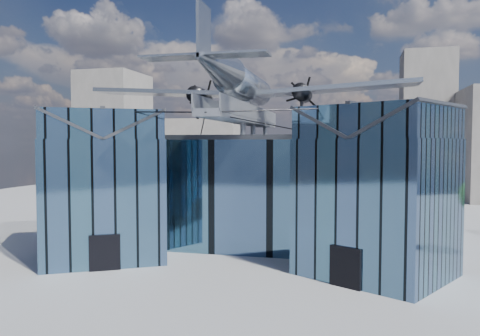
# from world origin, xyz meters

# --- Properties ---
(ground_plane) EXTENTS (120.00, 120.00, 0.00)m
(ground_plane) POSITION_xyz_m (0.00, 0.00, 0.00)
(ground_plane) COLOR #949498
(museum) EXTENTS (32.88, 24.50, 17.60)m
(museum) POSITION_xyz_m (0.00, 5.82, 5.54)
(museum) COLOR #416485
(museum) RESTS_ON ground
(bg_towers) EXTENTS (77.00, 24.50, 26.00)m
(bg_towers) POSITION_xyz_m (1.45, 50.49, 10.01)
(bg_towers) COLOR slate
(bg_towers) RESTS_ON ground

